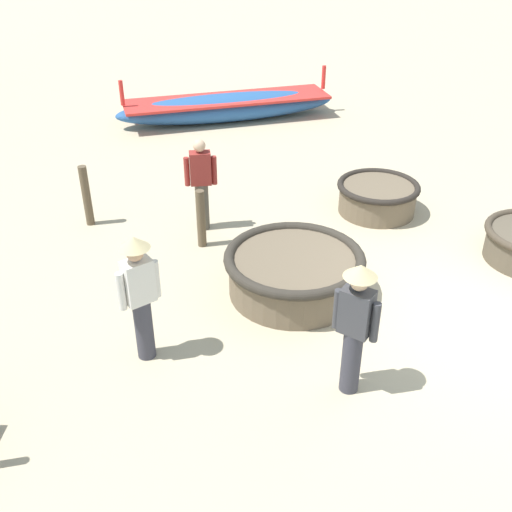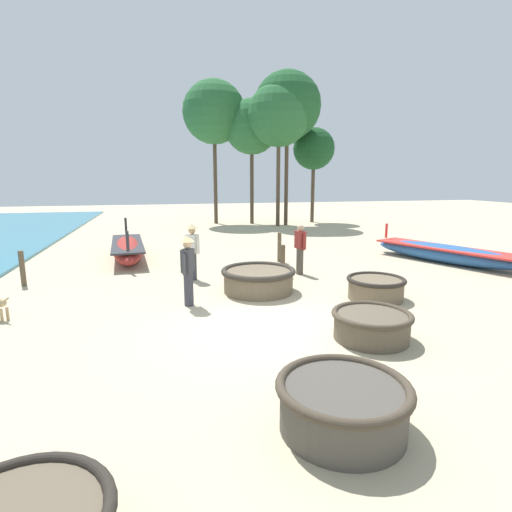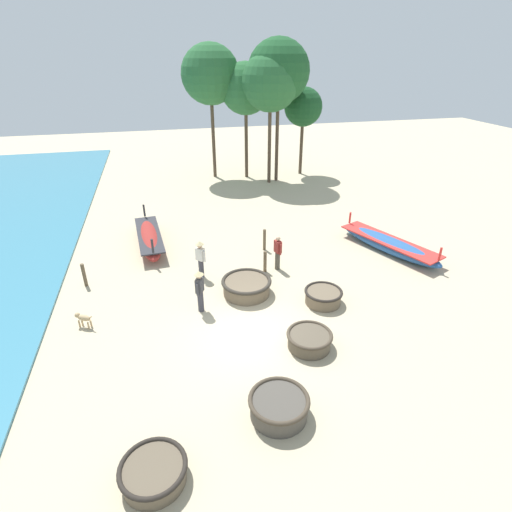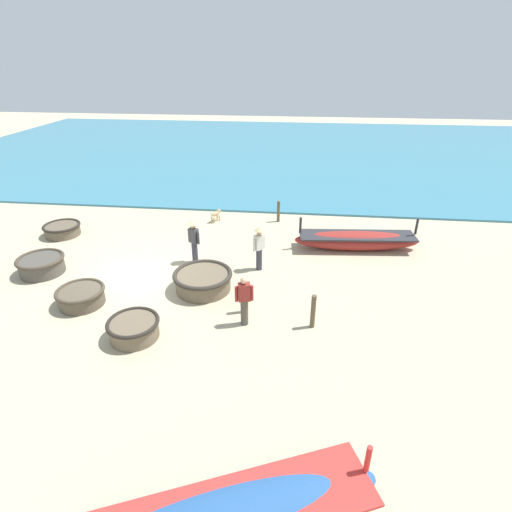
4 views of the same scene
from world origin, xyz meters
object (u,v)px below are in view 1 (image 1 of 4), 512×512
(coracle_weathered, at_px, (294,271))
(fisherman_standing_left, at_px, (355,322))
(fisherman_hauling, at_px, (201,183))
(mooring_post_mid_beach, at_px, (86,196))
(long_boat_blue_hull, at_px, (227,107))
(mooring_post_inland, at_px, (201,219))
(fisherman_with_hat, at_px, (139,291))
(coracle_upturned, at_px, (377,196))

(coracle_weathered, bearing_deg, fisherman_standing_left, -158.47)
(fisherman_hauling, height_order, mooring_post_mid_beach, fisherman_hauling)
(fisherman_standing_left, bearing_deg, mooring_post_mid_beach, 50.60)
(long_boat_blue_hull, bearing_deg, fisherman_hauling, -175.50)
(coracle_weathered, height_order, mooring_post_inland, mooring_post_inland)
(coracle_weathered, distance_m, mooring_post_mid_beach, 3.96)
(fisherman_with_hat, bearing_deg, mooring_post_mid_beach, 30.02)
(coracle_upturned, bearing_deg, mooring_post_inland, 118.06)
(coracle_upturned, relative_size, fisherman_standing_left, 0.87)
(fisherman_standing_left, height_order, fisherman_hauling, fisherman_standing_left)
(coracle_weathered, distance_m, coracle_upturned, 2.99)
(coracle_weathered, bearing_deg, mooring_post_mid_beach, 64.96)
(long_boat_blue_hull, bearing_deg, mooring_post_mid_beach, 165.29)
(coracle_weathered, bearing_deg, coracle_upturned, -26.26)
(long_boat_blue_hull, relative_size, fisherman_with_hat, 3.31)
(coracle_weathered, xyz_separation_m, fisherman_hauling, (1.75, 1.63, 0.49))
(fisherman_hauling, bearing_deg, coracle_upturned, -72.40)
(fisherman_with_hat, bearing_deg, fisherman_hauling, -1.39)
(coracle_weathered, distance_m, fisherman_hauling, 2.44)
(fisherman_standing_left, distance_m, mooring_post_inland, 3.82)
(coracle_upturned, relative_size, fisherman_hauling, 0.92)
(coracle_upturned, bearing_deg, fisherman_standing_left, 172.72)
(fisherman_standing_left, bearing_deg, fisherman_hauling, 33.17)
(coracle_weathered, height_order, long_boat_blue_hull, long_boat_blue_hull)
(fisherman_hauling, height_order, fisherman_with_hat, fisherman_with_hat)
(fisherman_standing_left, height_order, mooring_post_mid_beach, fisherman_standing_left)
(coracle_upturned, height_order, mooring_post_mid_beach, mooring_post_mid_beach)
(coracle_weathered, xyz_separation_m, coracle_upturned, (2.68, -1.32, -0.05))
(long_boat_blue_hull, height_order, fisherman_hauling, fisherman_hauling)
(coracle_upturned, bearing_deg, long_boat_blue_hull, 35.68)
(coracle_upturned, xyz_separation_m, mooring_post_inland, (-1.52, 2.86, 0.18))
(long_boat_blue_hull, bearing_deg, mooring_post_inland, -175.07)
(long_boat_blue_hull, xyz_separation_m, fisherman_with_hat, (-8.99, -0.37, 0.62))
(fisherman_with_hat, distance_m, mooring_post_mid_beach, 3.77)
(fisherman_standing_left, height_order, mooring_post_inland, fisherman_standing_left)
(fisherman_hauling, xyz_separation_m, mooring_post_mid_beach, (-0.07, 1.95, -0.31))
(fisherman_standing_left, xyz_separation_m, fisherman_with_hat, (0.31, 2.45, 0.00))
(mooring_post_mid_beach, bearing_deg, fisherman_with_hat, -149.98)
(coracle_weathered, height_order, mooring_post_mid_beach, mooring_post_mid_beach)
(long_boat_blue_hull, xyz_separation_m, fisherman_standing_left, (-9.29, -2.82, 0.62))
(coracle_upturned, distance_m, mooring_post_inland, 3.24)
(fisherman_with_hat, bearing_deg, coracle_weathered, -47.44)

